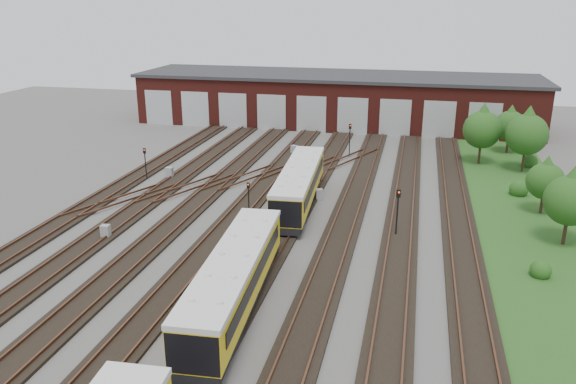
# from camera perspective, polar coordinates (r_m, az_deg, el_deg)

# --- Properties ---
(ground) EXTENTS (120.00, 120.00, 0.00)m
(ground) POSITION_cam_1_polar(r_m,az_deg,el_deg) (37.21, -4.56, -5.48)
(ground) COLOR #474542
(ground) RESTS_ON ground
(track_network) EXTENTS (30.40, 70.00, 0.33)m
(track_network) POSITION_cam_1_polar(r_m,az_deg,el_deg) (37.73, -4.54, -4.95)
(track_network) COLOR black
(track_network) RESTS_ON ground
(maintenance_shed) EXTENTS (51.00, 12.50, 6.35)m
(maintenance_shed) POSITION_cam_1_polar(r_m,az_deg,el_deg) (73.96, 4.82, 9.43)
(maintenance_shed) COLOR #571A15
(maintenance_shed) RESTS_ON ground
(grass_verge) EXTENTS (8.00, 55.00, 0.05)m
(grass_verge) POSITION_cam_1_polar(r_m,az_deg,el_deg) (45.71, 22.98, -2.22)
(grass_verge) COLOR #24511B
(grass_verge) RESTS_ON ground
(metro_train) EXTENTS (3.31, 45.60, 2.78)m
(metro_train) POSITION_cam_1_polar(r_m,az_deg,el_deg) (29.27, -5.46, -8.83)
(metro_train) COLOR black
(metro_train) RESTS_ON ground
(signal_mast_0) EXTENTS (0.27, 0.26, 2.89)m
(signal_mast_0) POSITION_cam_1_polar(r_m,az_deg,el_deg) (51.71, -14.32, 3.22)
(signal_mast_0) COLOR black
(signal_mast_0) RESTS_ON ground
(signal_mast_1) EXTENTS (0.23, 0.21, 2.75)m
(signal_mast_1) POSITION_cam_1_polar(r_m,az_deg,el_deg) (41.23, -4.03, -0.36)
(signal_mast_1) COLOR black
(signal_mast_1) RESTS_ON ground
(signal_mast_2) EXTENTS (0.29, 0.27, 3.42)m
(signal_mast_2) POSITION_cam_1_polar(r_m,az_deg,el_deg) (57.95, 6.30, 5.69)
(signal_mast_2) COLOR black
(signal_mast_2) RESTS_ON ground
(signal_mast_3) EXTENTS (0.30, 0.29, 3.38)m
(signal_mast_3) POSITION_cam_1_polar(r_m,az_deg,el_deg) (38.47, 11.07, -1.48)
(signal_mast_3) COLOR black
(signal_mast_3) RESTS_ON ground
(relay_cabinet_0) EXTENTS (0.64, 0.54, 1.04)m
(relay_cabinet_0) POSITION_cam_1_polar(r_m,az_deg,el_deg) (51.89, -11.96, 1.92)
(relay_cabinet_0) COLOR #929597
(relay_cabinet_0) RESTS_ON ground
(relay_cabinet_1) EXTENTS (0.72, 0.67, 0.96)m
(relay_cabinet_1) POSITION_cam_1_polar(r_m,az_deg,el_deg) (58.81, 0.62, 4.30)
(relay_cabinet_1) COLOR #929597
(relay_cabinet_1) RESTS_ON ground
(relay_cabinet_2) EXTENTS (0.63, 0.55, 0.97)m
(relay_cabinet_2) POSITION_cam_1_polar(r_m,az_deg,el_deg) (39.99, -18.03, -3.87)
(relay_cabinet_2) COLOR #929597
(relay_cabinet_2) RESTS_ON ground
(relay_cabinet_3) EXTENTS (0.82, 0.75, 1.11)m
(relay_cabinet_3) POSITION_cam_1_polar(r_m,az_deg,el_deg) (48.41, 2.71, 1.12)
(relay_cabinet_3) COLOR #929597
(relay_cabinet_3) RESTS_ON ground
(relay_cabinet_4) EXTENTS (0.70, 0.65, 0.93)m
(relay_cabinet_4) POSITION_cam_1_polar(r_m,az_deg,el_deg) (45.30, 3.17, -0.27)
(relay_cabinet_4) COLOR #929597
(relay_cabinet_4) RESTS_ON ground
(tree_0) EXTENTS (3.65, 3.65, 6.05)m
(tree_0) POSITION_cam_1_polar(r_m,az_deg,el_deg) (57.68, 19.17, 6.44)
(tree_0) COLOR #312316
(tree_0) RESTS_ON ground
(tree_1) EXTENTS (3.12, 3.12, 5.17)m
(tree_1) POSITION_cam_1_polar(r_m,az_deg,el_deg) (63.03, 21.65, 6.61)
(tree_1) COLOR #312316
(tree_1) RESTS_ON ground
(tree_2) EXTENTS (3.81, 3.81, 6.31)m
(tree_2) POSITION_cam_1_polar(r_m,az_deg,el_deg) (56.29, 23.16, 5.85)
(tree_2) COLOR #312316
(tree_2) RESTS_ON ground
(tree_3) EXTENTS (2.75, 2.75, 4.56)m
(tree_3) POSITION_cam_1_polar(r_m,az_deg,el_deg) (45.78, 24.73, 1.42)
(tree_3) COLOR #312316
(tree_3) RESTS_ON ground
(tree_4) EXTENTS (3.31, 3.31, 5.48)m
(tree_4) POSITION_cam_1_polar(r_m,az_deg,el_deg) (40.33, 26.83, -0.23)
(tree_4) COLOR #312316
(tree_4) RESTS_ON ground
(bush_0) EXTENTS (1.22, 1.22, 1.22)m
(bush_0) POSITION_cam_1_polar(r_m,az_deg,el_deg) (36.05, 24.32, -7.01)
(bush_0) COLOR #1E4B15
(bush_0) RESTS_ON ground
(bush_1) EXTENTS (1.52, 1.52, 1.52)m
(bush_1) POSITION_cam_1_polar(r_m,az_deg,el_deg) (50.02, 22.43, 0.51)
(bush_1) COLOR #1E4B15
(bush_1) RESTS_ON ground
(bush_2) EXTENTS (1.47, 1.47, 1.47)m
(bush_2) POSITION_cam_1_polar(r_m,az_deg,el_deg) (59.09, 23.39, 3.05)
(bush_2) COLOR #1E4B15
(bush_2) RESTS_ON ground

